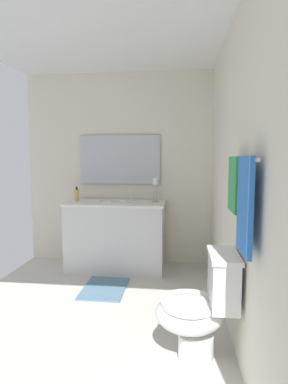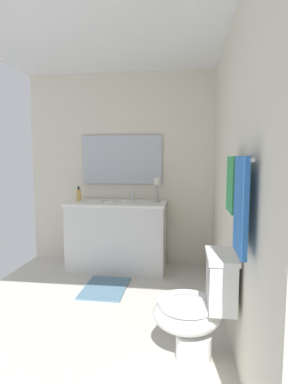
% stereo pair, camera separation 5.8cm
% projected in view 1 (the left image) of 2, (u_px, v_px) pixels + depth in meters
% --- Properties ---
extents(floor, '(2.96, 2.42, 0.02)m').
position_uv_depth(floor, '(88.00, 315.00, 2.77)').
color(floor, beige).
rests_on(floor, ground).
extents(wall_back, '(2.96, 0.04, 2.45)m').
position_uv_depth(wall_back, '(233.00, 176.00, 2.50)').
color(wall_back, silver).
rests_on(wall_back, ground).
extents(wall_left, '(0.04, 2.42, 2.45)m').
position_uv_depth(wall_left, '(119.00, 169.00, 4.10)').
color(wall_left, silver).
rests_on(wall_left, ground).
extents(ceiling, '(2.96, 2.42, 0.02)m').
position_uv_depth(ceiling, '(82.00, 21.00, 2.51)').
color(ceiling, white).
extents(vanity_cabinet, '(0.58, 1.20, 0.84)m').
position_uv_depth(vanity_cabinet, '(116.00, 235.00, 3.86)').
color(vanity_cabinet, silver).
rests_on(vanity_cabinet, ground).
extents(sink_basin, '(0.40, 0.40, 0.24)m').
position_uv_depth(sink_basin, '(116.00, 205.00, 3.82)').
color(sink_basin, white).
rests_on(sink_basin, vanity_cabinet).
extents(mirror, '(0.02, 1.04, 0.62)m').
position_uv_depth(mirror, '(120.00, 160.00, 4.04)').
color(mirror, silver).
extents(candle_holder_tall, '(0.09, 0.09, 0.29)m').
position_uv_depth(candle_holder_tall, '(155.00, 189.00, 3.77)').
color(candle_holder_tall, '#B7B2A5').
rests_on(candle_holder_tall, vanity_cabinet).
extents(soap_bottle, '(0.06, 0.06, 0.18)m').
position_uv_depth(soap_bottle, '(77.00, 195.00, 3.89)').
color(soap_bottle, '#E5B259').
rests_on(soap_bottle, vanity_cabinet).
extents(toilet, '(0.39, 0.54, 0.75)m').
position_uv_depth(toilet, '(199.00, 308.00, 2.10)').
color(toilet, white).
rests_on(toilet, ground).
extents(towel_bar, '(0.71, 0.02, 0.02)m').
position_uv_depth(towel_bar, '(243.00, 160.00, 1.80)').
color(towel_bar, silver).
extents(towel_near_vanity, '(0.28, 0.03, 0.35)m').
position_uv_depth(towel_near_vanity, '(234.00, 184.00, 2.00)').
color(towel_near_vanity, '#389E59').
rests_on(towel_near_vanity, towel_bar).
extents(towel_center, '(0.28, 0.03, 0.52)m').
position_uv_depth(towel_center, '(245.00, 205.00, 1.65)').
color(towel_center, blue).
rests_on(towel_center, towel_bar).
extents(bath_mat, '(0.60, 0.44, 0.02)m').
position_uv_depth(bath_mat, '(104.00, 288.00, 3.29)').
color(bath_mat, slate).
rests_on(bath_mat, ground).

